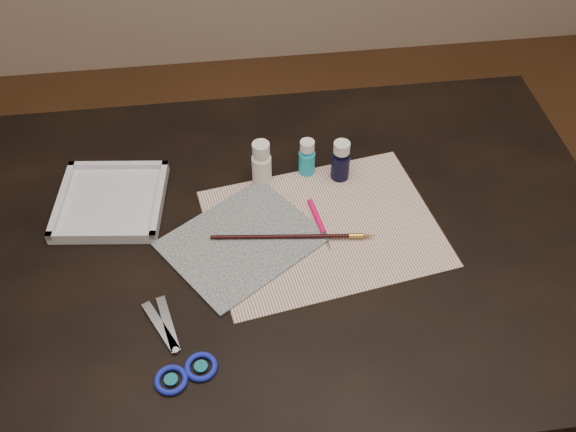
{
  "coord_description": "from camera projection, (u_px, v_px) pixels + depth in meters",
  "views": [
    {
      "loc": [
        -0.11,
        -0.82,
        1.7
      ],
      "look_at": [
        0.0,
        0.0,
        0.8
      ],
      "focal_mm": 40.0,
      "sensor_mm": 36.0,
      "label": 1
    }
  ],
  "objects": [
    {
      "name": "canvas",
      "position": [
        242.0,
        241.0,
        1.24
      ],
      "size": [
        0.35,
        0.34,
        0.0
      ],
      "primitive_type": "cube",
      "rotation": [
        0.0,
        0.0,
        0.6
      ],
      "color": "black",
      "rests_on": "paper"
    },
    {
      "name": "palette_tray",
      "position": [
        111.0,
        201.0,
        1.3
      ],
      "size": [
        0.23,
        0.23,
        0.03
      ],
      "primitive_type": "cube",
      "rotation": [
        0.0,
        0.0,
        -0.12
      ],
      "color": "silver",
      "rests_on": "table"
    },
    {
      "name": "paint_bottle_navy",
      "position": [
        341.0,
        161.0,
        1.33
      ],
      "size": [
        0.05,
        0.05,
        0.09
      ],
      "primitive_type": "cylinder",
      "rotation": [
        0.0,
        0.0,
        0.43
      ],
      "color": "black",
      "rests_on": "table"
    },
    {
      "name": "paint_bottle_cyan",
      "position": [
        307.0,
        157.0,
        1.34
      ],
      "size": [
        0.04,
        0.04,
        0.08
      ],
      "primitive_type": "cylinder",
      "rotation": [
        0.0,
        0.0,
        0.27
      ],
      "color": "#1CB2CB",
      "rests_on": "table"
    },
    {
      "name": "table",
      "position": [
        288.0,
        337.0,
        1.53
      ],
      "size": [
        1.3,
        0.9,
        0.75
      ],
      "primitive_type": "cube",
      "color": "black",
      "rests_on": "ground"
    },
    {
      "name": "paintbrush",
      "position": [
        294.0,
        236.0,
        1.24
      ],
      "size": [
        0.32,
        0.05,
        0.01
      ],
      "primitive_type": null,
      "rotation": [
        0.0,
        0.0,
        -0.11
      ],
      "color": "black",
      "rests_on": "canvas"
    },
    {
      "name": "craft_knife",
      "position": [
        320.0,
        225.0,
        1.26
      ],
      "size": [
        0.03,
        0.14,
        0.01
      ],
      "primitive_type": null,
      "rotation": [
        0.0,
        0.0,
        -1.42
      ],
      "color": "#FF075B",
      "rests_on": "paper"
    },
    {
      "name": "ground",
      "position": [
        288.0,
        410.0,
        1.81
      ],
      "size": [
        3.5,
        3.5,
        0.02
      ],
      "primitive_type": "cube",
      "color": "#422614",
      "rests_on": "ground"
    },
    {
      "name": "paper",
      "position": [
        323.0,
        228.0,
        1.27
      ],
      "size": [
        0.49,
        0.4,
        0.0
      ],
      "primitive_type": "cube",
      "rotation": [
        0.0,
        0.0,
        0.16
      ],
      "color": "white",
      "rests_on": "table"
    },
    {
      "name": "scissors",
      "position": [
        167.0,
        344.0,
        1.08
      ],
      "size": [
        0.19,
        0.24,
        0.01
      ],
      "primitive_type": null,
      "rotation": [
        0.0,
        0.0,
        2.04
      ],
      "color": "silver",
      "rests_on": "table"
    },
    {
      "name": "paint_bottle_white",
      "position": [
        261.0,
        163.0,
        1.32
      ],
      "size": [
        0.05,
        0.05,
        0.1
      ],
      "primitive_type": "cylinder",
      "rotation": [
        0.0,
        0.0,
        -0.4
      ],
      "color": "white",
      "rests_on": "table"
    }
  ]
}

